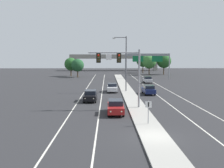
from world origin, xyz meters
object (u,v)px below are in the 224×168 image
tree_far_right_c (164,61)px  car_receding_navy (149,90)px  tree_far_right_a (149,62)px  tree_far_left_c (78,65)px  highway_sign_gantry (148,58)px  median_sign_post (148,109)px  street_lamp_median (125,60)px  car_oncoming_red (116,107)px  tree_far_right_b (143,60)px  overhead_signal_mast (123,66)px  car_oncoming_black (90,96)px  car_receding_silver (147,80)px  tree_far_left_a (71,64)px  car_oncoming_white (112,87)px

tree_far_right_c → car_receding_navy: bearing=-105.1°
tree_far_right_a → tree_far_left_c: (-24.53, -10.77, -0.93)m
car_receding_navy → highway_sign_gantry: 33.40m
median_sign_post → street_lamp_median: street_lamp_median is taller
street_lamp_median → car_receding_navy: street_lamp_median is taller
car_oncoming_red → car_receding_navy: size_ratio=0.99×
median_sign_post → tree_far_right_b: tree_far_right_b is taller
overhead_signal_mast → highway_sign_gantry: 45.95m
median_sign_post → tree_far_right_a: size_ratio=0.30×
car_oncoming_black → car_receding_navy: size_ratio=0.99×
car_receding_silver → car_oncoming_red: bearing=-104.5°
highway_sign_gantry → car_oncoming_black: bearing=-110.1°
overhead_signal_mast → tree_far_left_c: (-11.32, 50.64, -1.48)m
overhead_signal_mast → street_lamp_median: street_lamp_median is taller
tree_far_right_b → tree_far_left_a: bearing=-145.8°
car_oncoming_black → tree_far_left_c: size_ratio=0.77×
car_oncoming_red → car_receding_silver: same height
tree_far_left_a → highway_sign_gantry: bearing=-23.2°
median_sign_post → car_receding_navy: 20.70m
car_receding_silver → tree_far_right_c: (10.80, 30.93, 4.14)m
car_oncoming_red → car_oncoming_black: (-3.39, 8.57, 0.00)m
car_receding_silver → highway_sign_gantry: highway_sign_gantry is taller
overhead_signal_mast → car_receding_silver: size_ratio=1.60×
median_sign_post → tree_far_left_c: tree_far_left_c is taller
overhead_signal_mast → median_sign_post: size_ratio=3.27×
overhead_signal_mast → car_receding_navy: 14.01m
car_oncoming_red → tree_far_left_a: 59.77m
highway_sign_gantry → tree_far_right_a: 16.94m
median_sign_post → highway_sign_gantry: (8.12, 53.03, 4.58)m
tree_far_left_a → street_lamp_median: bearing=-68.8°
street_lamp_median → highway_sign_gantry: size_ratio=0.75×
tree_far_right_c → highway_sign_gantry: bearing=-115.9°
car_oncoming_white → tree_far_right_a: 48.22m
median_sign_post → car_receding_navy: (3.28, 20.42, -0.77)m
overhead_signal_mast → car_receding_silver: (8.09, 32.14, -4.47)m
highway_sign_gantry → street_lamp_median: bearing=-106.5°
car_oncoming_red → tree_far_right_c: size_ratio=0.59×
car_receding_silver → tree_far_left_c: 26.98m
car_receding_navy → tree_far_left_a: tree_far_left_a is taller
car_receding_navy → car_receding_silver: bearing=81.7°
car_oncoming_red → car_oncoming_white: (-0.02, 18.59, 0.00)m
car_oncoming_black → tree_far_left_a: (-9.66, 49.67, 3.23)m
car_oncoming_red → tree_far_right_b: bearing=79.9°
tree_far_left_a → tree_far_right_c: tree_far_right_c is taller
street_lamp_median → tree_far_right_a: size_ratio=1.38×
tree_far_right_a → tree_far_right_c: bearing=16.2°
car_oncoming_black → tree_far_right_b: 70.02m
street_lamp_median → car_receding_silver: size_ratio=2.23×
overhead_signal_mast → tree_far_right_b: 74.35m
car_oncoming_white → highway_sign_gantry: size_ratio=0.34×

